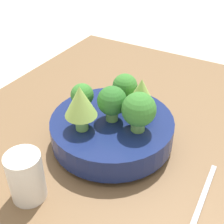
# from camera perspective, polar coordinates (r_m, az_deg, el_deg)

# --- Properties ---
(ground_plane) EXTENTS (6.00, 6.00, 0.00)m
(ground_plane) POSITION_cam_1_polar(r_m,az_deg,el_deg) (0.78, -2.23, -6.85)
(ground_plane) COLOR beige
(table) EXTENTS (1.07, 0.75, 0.04)m
(table) POSITION_cam_1_polar(r_m,az_deg,el_deg) (0.77, -2.27, -5.65)
(table) COLOR brown
(table) RESTS_ON ground_plane
(bowl) EXTENTS (0.28, 0.28, 0.07)m
(bowl) POSITION_cam_1_polar(r_m,az_deg,el_deg) (0.71, 0.00, -3.23)
(bowl) COLOR navy
(bowl) RESTS_ON table
(broccoli_floret_back) EXTENTS (0.05, 0.05, 0.07)m
(broccoli_floret_back) POSITION_cam_1_polar(r_m,az_deg,el_deg) (0.70, -5.46, 2.90)
(broccoli_floret_back) COLOR #609347
(broccoli_floret_back) RESTS_ON bowl
(broccoli_floret_right) EXTENTS (0.06, 0.06, 0.07)m
(broccoli_floret_right) POSITION_cam_1_polar(r_m,az_deg,el_deg) (0.73, 2.38, 4.66)
(broccoli_floret_right) COLOR #7AB256
(broccoli_floret_right) RESTS_ON bowl
(broccoli_floret_center) EXTENTS (0.06, 0.06, 0.08)m
(broccoli_floret_center) POSITION_cam_1_polar(r_m,az_deg,el_deg) (0.66, 0.00, 1.90)
(broccoli_floret_center) COLOR #6BA34C
(broccoli_floret_center) RESTS_ON bowl
(romanesco_piece_near) EXTENTS (0.07, 0.07, 0.09)m
(romanesco_piece_near) POSITION_cam_1_polar(r_m,az_deg,el_deg) (0.68, 5.36, 3.33)
(romanesco_piece_near) COLOR #609347
(romanesco_piece_near) RESTS_ON bowl
(romanesco_piece_far) EXTENTS (0.07, 0.07, 0.10)m
(romanesco_piece_far) POSITION_cam_1_polar(r_m,az_deg,el_deg) (0.63, -5.92, 1.71)
(romanesco_piece_far) COLOR #6BA34C
(romanesco_piece_far) RESTS_ON bowl
(broccoli_floret_front) EXTENTS (0.07, 0.07, 0.09)m
(broccoli_floret_front) POSITION_cam_1_polar(r_m,az_deg,el_deg) (0.63, 4.92, 0.31)
(broccoli_floret_front) COLOR #609347
(broccoli_floret_front) RESTS_ON bowl
(cup) EXTENTS (0.07, 0.07, 0.10)m
(cup) POSITION_cam_1_polar(r_m,az_deg,el_deg) (0.61, -15.44, -11.35)
(cup) COLOR silver
(cup) RESTS_ON table
(fork) EXTENTS (0.19, 0.02, 0.01)m
(fork) POSITION_cam_1_polar(r_m,az_deg,el_deg) (0.64, 16.18, -15.07)
(fork) COLOR #B2B2B7
(fork) RESTS_ON table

